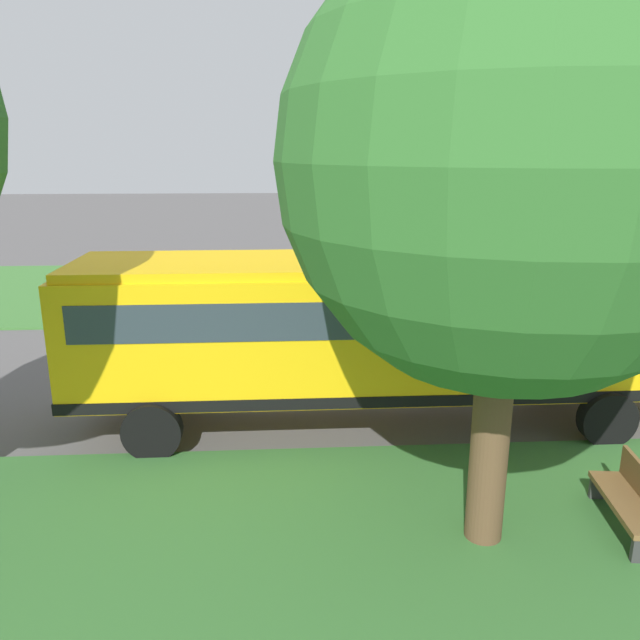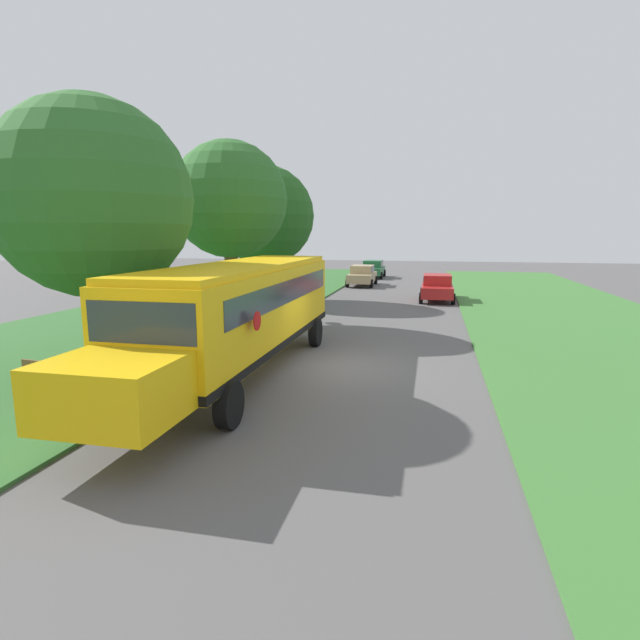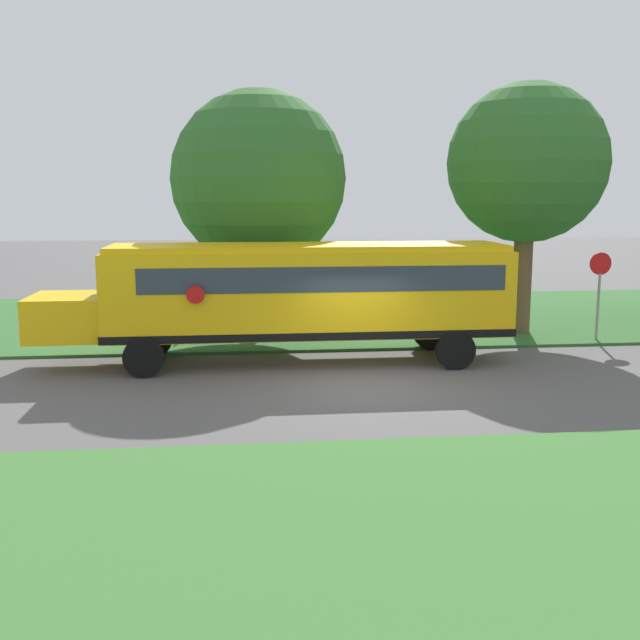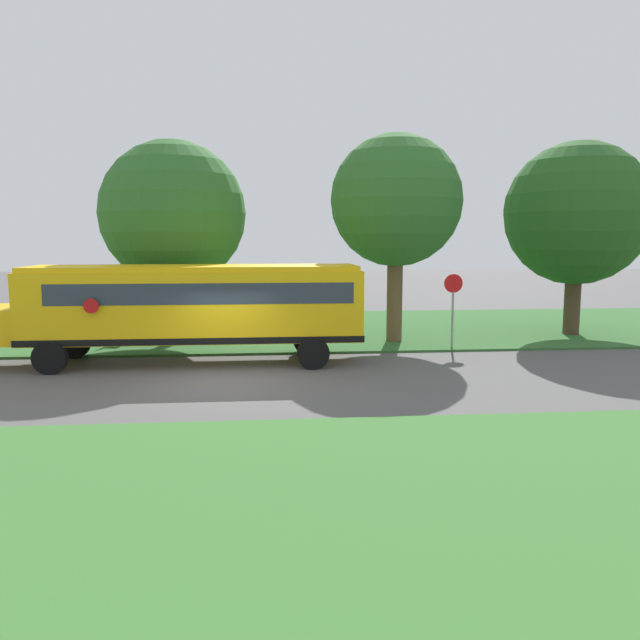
{
  "view_description": "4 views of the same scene",
  "coord_description": "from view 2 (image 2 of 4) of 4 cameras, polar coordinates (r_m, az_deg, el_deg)",
  "views": [
    {
      "loc": [
        -13.77,
        0.38,
        5.09
      ],
      "look_at": [
        -0.29,
        -0.45,
        1.34
      ],
      "focal_mm": 35.0,
      "sensor_mm": 36.0,
      "label": 1
    },
    {
      "loc": [
        2.46,
        -14.48,
        4.01
      ],
      "look_at": [
        -0.73,
        -0.24,
        1.46
      ],
      "focal_mm": 28.0,
      "sensor_mm": 36.0,
      "label": 2
    },
    {
      "loc": [
        16.8,
        -2.93,
        4.42
      ],
      "look_at": [
        -2.6,
        -0.79,
        1.17
      ],
      "focal_mm": 42.0,
      "sensor_mm": 36.0,
      "label": 3
    },
    {
      "loc": [
        17.34,
        1.1,
        4.04
      ],
      "look_at": [
        -2.25,
        2.88,
        1.44
      ],
      "focal_mm": 35.0,
      "sensor_mm": 36.0,
      "label": 4
    }
  ],
  "objects": [
    {
      "name": "grass_verge",
      "position": [
        19.51,
        -27.47,
        -2.97
      ],
      "size": [
        12.0,
        80.0,
        0.08
      ],
      "primitive_type": "cube",
      "color": "#33662D",
      "rests_on": "ground"
    },
    {
      "name": "car_red_nearest",
      "position": [
        30.82,
        13.25,
        3.8
      ],
      "size": [
        2.02,
        4.4,
        1.56
      ],
      "color": "#B21E1E",
      "rests_on": "ground"
    },
    {
      "name": "school_bus",
      "position": [
        14.28,
        -9.06,
        1.38
      ],
      "size": [
        2.85,
        12.42,
        3.16
      ],
      "color": "yellow",
      "rests_on": "ground"
    },
    {
      "name": "stop_sign",
      "position": [
        23.61,
        -4.83,
        4.33
      ],
      "size": [
        0.08,
        0.68,
        2.74
      ],
      "color": "gray",
      "rests_on": "ground"
    },
    {
      "name": "oak_tree_roadside_mid",
      "position": [
        22.33,
        -10.5,
        13.2
      ],
      "size": [
        4.97,
        4.97,
        7.92
      ],
      "color": "brown",
      "rests_on": "ground"
    },
    {
      "name": "park_bench",
      "position": [
        14.08,
        -28.17,
        -5.84
      ],
      "size": [
        1.65,
        0.7,
        0.92
      ],
      "color": "brown",
      "rests_on": "ground"
    },
    {
      "name": "car_tan_middle",
      "position": [
        38.85,
        4.85,
        5.23
      ],
      "size": [
        2.02,
        4.4,
        1.56
      ],
      "color": "tan",
      "rests_on": "ground"
    },
    {
      "name": "oak_tree_beside_bus",
      "position": [
        15.41,
        -24.64,
        12.35
      ],
      "size": [
        5.4,
        5.4,
        7.64
      ],
      "color": "brown",
      "rests_on": "ground"
    },
    {
      "name": "ground_plane",
      "position": [
        15.22,
        2.91,
        -5.38
      ],
      "size": [
        120.0,
        120.0,
        0.0
      ],
      "primitive_type": "plane",
      "color": "#565454"
    },
    {
      "name": "car_green_furthest",
      "position": [
        45.99,
        6.09,
        5.93
      ],
      "size": [
        2.02,
        4.4,
        1.56
      ],
      "color": "#236038",
      "rests_on": "ground"
    },
    {
      "name": "oak_tree_far_end",
      "position": [
        29.76,
        -6.67,
        11.82
      ],
      "size": [
        5.78,
        5.78,
        7.91
      ],
      "color": "#4C3826",
      "rests_on": "ground"
    }
  ]
}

